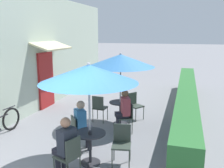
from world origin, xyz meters
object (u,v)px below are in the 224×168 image
(coffee_cup_near, at_px, (90,133))
(seated_patron_near_back, at_px, (65,145))
(patio_table_near, at_px, (90,142))
(seated_patron_mid_left, at_px, (124,109))
(coffee_cup_mid, at_px, (123,99))
(cafe_chair_near_right, at_px, (78,130))
(patio_table_mid, at_px, (120,109))
(cafe_chair_mid_back, at_px, (99,106))
(cafe_chair_near_left, at_px, (122,141))
(seated_patron_near_right, at_px, (82,123))
(patio_umbrella_mid, at_px, (121,61))
(cafe_chair_mid_right, at_px, (134,104))
(patio_umbrella_near, at_px, (89,74))
(cafe_chair_mid_left, at_px, (127,115))
(cafe_chair_near_back, at_px, (69,154))

(coffee_cup_near, bearing_deg, seated_patron_near_back, -120.38)
(patio_table_near, relative_size, seated_patron_near_back, 0.57)
(seated_patron_mid_left, height_order, coffee_cup_mid, seated_patron_mid_left)
(cafe_chair_near_right, distance_m, coffee_cup_near, 0.82)
(patio_table_mid, bearing_deg, patio_table_near, -90.30)
(cafe_chair_near_right, distance_m, cafe_chair_mid_back, 2.02)
(cafe_chair_near_left, bearing_deg, seated_patron_near_right, -28.19)
(cafe_chair_near_right, height_order, cafe_chair_mid_back, same)
(patio_table_mid, bearing_deg, seated_patron_mid_left, -67.47)
(cafe_chair_near_right, bearing_deg, patio_umbrella_mid, 126.22)
(cafe_chair_near_right, xyz_separation_m, cafe_chair_mid_right, (0.83, 2.65, 0.00))
(seated_patron_near_back, height_order, patio_umbrella_mid, patio_umbrella_mid)
(cafe_chair_near_right, xyz_separation_m, cafe_chair_mid_back, (-0.18, 2.02, 0.00))
(coffee_cup_mid, bearing_deg, coffee_cup_near, -90.06)
(patio_umbrella_near, relative_size, cafe_chair_near_right, 2.57)
(coffee_cup_near, bearing_deg, seated_patron_near_right, 124.99)
(cafe_chair_near_left, height_order, patio_table_mid, cafe_chair_near_left)
(seated_patron_mid_left, distance_m, coffee_cup_mid, 0.83)
(patio_table_near, relative_size, seated_patron_near_right, 0.57)
(cafe_chair_mid_back, bearing_deg, coffee_cup_mid, 18.94)
(patio_table_mid, distance_m, cafe_chair_mid_right, 0.69)
(cafe_chair_near_right, bearing_deg, coffee_cup_mid, 126.44)
(patio_table_near, bearing_deg, seated_patron_near_right, 126.80)
(patio_table_near, bearing_deg, cafe_chair_near_left, 16.15)
(seated_patron_mid_left, distance_m, cafe_chair_mid_back, 1.14)
(seated_patron_near_right, bearing_deg, patio_umbrella_mid, 128.10)
(patio_table_near, distance_m, cafe_chair_mid_left, 1.97)
(cafe_chair_mid_right, bearing_deg, patio_table_mid, 6.39)
(coffee_cup_mid, bearing_deg, cafe_chair_mid_right, 56.61)
(cafe_chair_mid_right, bearing_deg, coffee_cup_mid, 1.11)
(patio_umbrella_mid, bearing_deg, cafe_chair_near_right, -104.02)
(patio_umbrella_near, relative_size, patio_table_mid, 3.14)
(seated_patron_mid_left, bearing_deg, patio_umbrella_mid, -2.96)
(patio_umbrella_near, bearing_deg, patio_table_near, 75.96)
(cafe_chair_near_right, xyz_separation_m, coffee_cup_near, (0.54, -0.57, 0.24))
(coffee_cup_near, distance_m, cafe_chair_mid_right, 3.24)
(cafe_chair_near_back, distance_m, seated_patron_near_back, 0.20)
(patio_umbrella_near, distance_m, coffee_cup_near, 1.25)
(cafe_chair_near_back, height_order, cafe_chair_mid_left, same)
(cafe_chair_near_left, relative_size, seated_patron_near_back, 0.70)
(cafe_chair_near_left, relative_size, patio_umbrella_mid, 0.39)
(cafe_chair_near_right, bearing_deg, patio_table_mid, 126.22)
(seated_patron_near_right, xyz_separation_m, cafe_chair_near_back, (0.25, -1.21, -0.17))
(cafe_chair_mid_left, distance_m, coffee_cup_mid, 0.85)
(cafe_chair_mid_right, bearing_deg, seated_patron_near_back, 25.31)
(seated_patron_near_back, relative_size, patio_umbrella_mid, 0.56)
(cafe_chair_near_right, distance_m, cafe_chair_mid_right, 2.77)
(patio_table_near, xyz_separation_m, cafe_chair_near_left, (0.66, 0.19, 0.03))
(patio_umbrella_near, bearing_deg, patio_table_mid, 89.70)
(patio_umbrella_mid, bearing_deg, patio_table_mid, 90.00)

